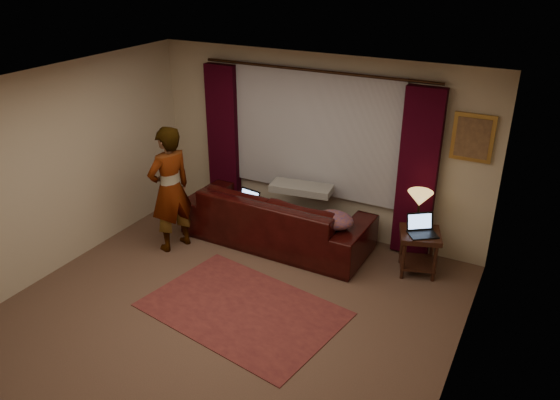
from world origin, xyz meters
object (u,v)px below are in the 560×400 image
Objects in this scene: laptop_sofa at (244,201)px; person at (170,189)px; end_table at (418,252)px; sofa at (277,208)px; laptop_table at (424,226)px; tiffany_lamp at (418,210)px.

person reaches higher than laptop_sofa.
end_table is 0.33× the size of person.
sofa is 7.35× the size of laptop_sofa.
laptop_table is at bearing -54.47° from end_table.
sofa is at bearing -176.23° from end_table.
laptop_table is at bearing 17.04° from laptop_sofa.
laptop_table reaches higher than laptop_sofa.
tiffany_lamp reaches higher than sofa.
end_table is at bearing 123.89° from person.
end_table is at bearing -51.66° from tiffany_lamp.
laptop_table is at bearing 122.78° from person.
sofa is 1.50× the size of person.
person reaches higher than sofa.
tiffany_lamp is 1.36× the size of laptop_table.
laptop_sofa is 0.20× the size of person.
person reaches higher than end_table.
sofa is 7.11× the size of laptop_table.
laptop_table is (2.42, 0.31, 0.05)m from laptop_sofa.
sofa is at bearing 40.98° from laptop_sofa.
sofa reaches higher than end_table.
sofa is 2.04m from laptop_table.
laptop_table reaches higher than end_table.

